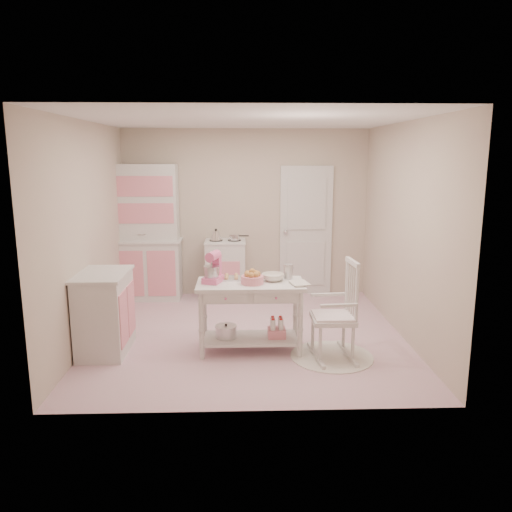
{
  "coord_description": "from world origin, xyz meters",
  "views": [
    {
      "loc": [
        -0.1,
        -5.91,
        2.21
      ],
      "look_at": [
        0.1,
        -0.0,
        1.0
      ],
      "focal_mm": 35.0,
      "sensor_mm": 36.0,
      "label": 1
    }
  ],
  "objects": [
    {
      "name": "mixing_bowl",
      "position": [
        0.28,
        -0.42,
        0.84
      ],
      "size": [
        0.26,
        0.26,
        0.08
      ],
      "primitive_type": "imported",
      "color": "silver",
      "rests_on": "work_table"
    },
    {
      "name": "rocking_chair",
      "position": [
        0.91,
        -0.73,
        0.55
      ],
      "size": [
        0.54,
        0.76,
        1.1
      ],
      "primitive_type": "cube",
      "rotation": [
        0.0,
        0.0,
        0.09
      ],
      "color": "silver",
      "rests_on": "ground"
    },
    {
      "name": "stove",
      "position": [
        -0.32,
        1.61,
        0.46
      ],
      "size": [
        0.62,
        0.57,
        0.92
      ],
      "primitive_type": "cube",
      "color": "silver",
      "rests_on": "ground"
    },
    {
      "name": "stand_mixer",
      "position": [
        -0.4,
        -0.48,
        0.97
      ],
      "size": [
        0.28,
        0.33,
        0.34
      ],
      "primitive_type": "cube",
      "rotation": [
        0.0,
        0.0,
        -0.34
      ],
      "color": "pink",
      "rests_on": "work_table"
    },
    {
      "name": "door",
      "position": [
        0.95,
        1.87,
        1.02
      ],
      "size": [
        0.82,
        0.05,
        2.04
      ],
      "primitive_type": "cube",
      "color": "silver",
      "rests_on": "ground"
    },
    {
      "name": "hutch",
      "position": [
        -1.52,
        1.66,
        1.04
      ],
      "size": [
        1.06,
        0.5,
        2.08
      ],
      "primitive_type": "cube",
      "color": "silver",
      "rests_on": "ground"
    },
    {
      "name": "work_table",
      "position": [
        0.02,
        -0.5,
        0.4
      ],
      "size": [
        1.2,
        0.6,
        0.8
      ],
      "primitive_type": "cube",
      "color": "silver",
      "rests_on": "ground"
    },
    {
      "name": "metal_pitcher",
      "position": [
        0.46,
        -0.34,
        0.89
      ],
      "size": [
        0.1,
        0.1,
        0.17
      ],
      "primitive_type": "cylinder",
      "color": "silver",
      "rests_on": "work_table"
    },
    {
      "name": "room_shell",
      "position": [
        0.0,
        0.0,
        1.65
      ],
      "size": [
        3.84,
        3.84,
        2.62
      ],
      "color": "pink",
      "rests_on": "ground"
    },
    {
      "name": "base_cabinet",
      "position": [
        -1.63,
        -0.48,
        0.46
      ],
      "size": [
        0.54,
        0.84,
        0.92
      ],
      "primitive_type": "cube",
      "color": "silver",
      "rests_on": "ground"
    },
    {
      "name": "recipe_book",
      "position": [
        0.47,
        -0.62,
        0.81
      ],
      "size": [
        0.23,
        0.28,
        0.02
      ],
      "primitive_type": "imported",
      "rotation": [
        0.0,
        0.0,
        0.22
      ],
      "color": "silver",
      "rests_on": "work_table"
    },
    {
      "name": "lace_rug",
      "position": [
        0.91,
        -0.73,
        0.01
      ],
      "size": [
        0.92,
        0.92,
        0.01
      ],
      "primitive_type": "cylinder",
      "color": "white",
      "rests_on": "ground"
    },
    {
      "name": "bread_basket",
      "position": [
        0.04,
        -0.55,
        0.85
      ],
      "size": [
        0.25,
        0.25,
        0.09
      ],
      "primitive_type": "cylinder",
      "color": "pink",
      "rests_on": "work_table"
    },
    {
      "name": "cookie_tray",
      "position": [
        -0.13,
        -0.32,
        0.81
      ],
      "size": [
        0.34,
        0.24,
        0.02
      ],
      "primitive_type": "cube",
      "color": "silver",
      "rests_on": "work_table"
    }
  ]
}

